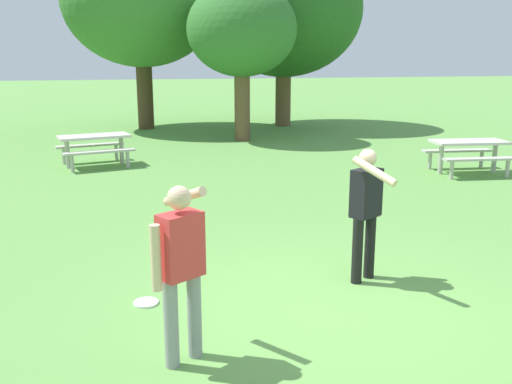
% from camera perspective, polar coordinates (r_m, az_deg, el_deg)
% --- Properties ---
extents(ground_plane, '(120.00, 120.00, 0.00)m').
position_cam_1_polar(ground_plane, '(6.54, 8.24, -11.18)').
color(ground_plane, '#609947').
extents(person_thrower, '(0.53, 0.83, 1.64)m').
position_cam_1_polar(person_thrower, '(5.08, -7.56, -6.84)').
color(person_thrower, gray).
rests_on(person_thrower, ground).
extents(person_catcher, '(0.53, 0.83, 1.64)m').
position_cam_1_polar(person_catcher, '(6.98, 10.97, -1.29)').
color(person_catcher, black).
rests_on(person_catcher, ground).
extents(frisbee, '(0.28, 0.28, 0.03)m').
position_cam_1_polar(frisbee, '(6.64, -10.91, -10.78)').
color(frisbee, white).
rests_on(frisbee, ground).
extents(picnic_table_near, '(1.83, 1.58, 0.77)m').
position_cam_1_polar(picnic_table_near, '(14.23, 20.43, 4.00)').
color(picnic_table_near, beige).
rests_on(picnic_table_near, ground).
extents(picnic_table_far, '(2.00, 1.79, 0.77)m').
position_cam_1_polar(picnic_table_far, '(14.80, -15.81, 4.67)').
color(picnic_table_far, beige).
rests_on(picnic_table_far, ground).
extents(tree_broad_center, '(5.62, 5.62, 7.03)m').
position_cam_1_polar(tree_broad_center, '(21.90, -11.42, 18.29)').
color(tree_broad_center, '#4C3823').
rests_on(tree_broad_center, ground).
extents(tree_far_right, '(3.43, 3.43, 4.94)m').
position_cam_1_polar(tree_far_right, '(18.46, -1.43, 15.80)').
color(tree_far_right, brown).
rests_on(tree_far_right, ground).
extents(tree_slender_mid, '(5.85, 5.85, 6.84)m').
position_cam_1_polar(tree_slender_mid, '(22.44, 2.81, 17.69)').
color(tree_slender_mid, brown).
rests_on(tree_slender_mid, ground).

